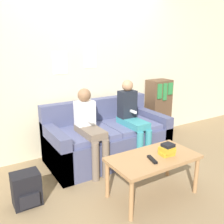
{
  "coord_description": "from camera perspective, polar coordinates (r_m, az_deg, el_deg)",
  "views": [
    {
      "loc": [
        -1.68,
        -2.35,
        1.62
      ],
      "look_at": [
        0.0,
        0.39,
        0.71
      ],
      "focal_mm": 40.0,
      "sensor_mm": 36.0,
      "label": 1
    }
  ],
  "objects": [
    {
      "name": "ground_plane",
      "position": [
        3.31,
        3.65,
        -13.61
      ],
      "size": [
        10.0,
        10.0,
        0.0
      ],
      "primitive_type": "plane",
      "color": "#937A56"
    },
    {
      "name": "wall_back",
      "position": [
        3.79,
        -5.16,
        10.83
      ],
      "size": [
        8.0,
        0.06,
        2.6
      ],
      "color": "beige",
      "rests_on": "ground_plane"
    },
    {
      "name": "couch",
      "position": [
        3.59,
        -1.12,
        -6.16
      ],
      "size": [
        1.69,
        0.83,
        0.81
      ],
      "color": "#4C5175",
      "rests_on": "ground_plane"
    },
    {
      "name": "coffee_table",
      "position": [
        2.73,
        9.4,
        -11.0
      ],
      "size": [
        0.96,
        0.52,
        0.46
      ],
      "color": "#AD7F51",
      "rests_on": "ground_plane"
    },
    {
      "name": "person_left",
      "position": [
        3.15,
        -5.1,
        -3.25
      ],
      "size": [
        0.24,
        0.56,
        1.06
      ],
      "color": "#756656",
      "rests_on": "ground_plane"
    },
    {
      "name": "person_right",
      "position": [
        3.48,
        4.67,
        -1.07
      ],
      "size": [
        0.24,
        0.56,
        1.11
      ],
      "color": "teal",
      "rests_on": "ground_plane"
    },
    {
      "name": "tv_remote",
      "position": [
        2.61,
        9.16,
        -10.65
      ],
      "size": [
        0.08,
        0.17,
        0.02
      ],
      "rotation": [
        0.0,
        0.0,
        -0.25
      ],
      "color": "black",
      "rests_on": "coffee_table"
    },
    {
      "name": "book_stack",
      "position": [
        2.74,
        12.48,
        -8.4
      ],
      "size": [
        0.16,
        0.15,
        0.13
      ],
      "color": "gold",
      "rests_on": "coffee_table"
    },
    {
      "name": "bookshelf",
      "position": [
        4.46,
        10.5,
        0.92
      ],
      "size": [
        0.39,
        0.3,
        0.99
      ],
      "color": "brown",
      "rests_on": "ground_plane"
    },
    {
      "name": "backpack",
      "position": [
        2.79,
        -18.96,
        -16.37
      ],
      "size": [
        0.27,
        0.24,
        0.35
      ],
      "color": "black",
      "rests_on": "ground_plane"
    }
  ]
}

